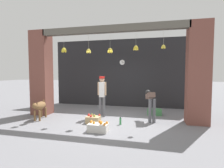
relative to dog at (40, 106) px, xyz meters
The scene contains 13 objects.
ground_plane 2.58m from the dog, 10.90° to the left, with size 60.00×60.00×0.00m, color slate.
shop_back_wall 4.24m from the dog, 52.16° to the left, with size 7.18×0.12×3.36m, color #232326.
shop_pillar_left 1.50m from the dog, 119.85° to the left, with size 0.70×0.60×3.36m, color brown.
shop_pillar_right 5.62m from the dog, ahead, with size 0.70×0.60×3.36m, color brown.
storefront_awning 3.73m from the dog, 13.61° to the left, with size 5.28×0.27×0.97m.
dog is the anchor object (origin of this frame).
shopkeeper 2.32m from the dog, 24.04° to the left, with size 0.34×0.26×1.56m.
worker_stooping 4.00m from the dog, 10.83° to the left, with size 0.39×0.80×1.06m.
fruit_crate_oranges 2.61m from the dog, 16.99° to the right, with size 0.57×0.34×0.30m.
fruit_crate_apples 2.08m from the dog, ahead, with size 0.45×0.34×0.30m.
produce_box_green 4.42m from the dog, 22.54° to the left, with size 0.56×0.36×0.23m, color #42844C.
water_bottle 3.00m from the dog, ahead, with size 0.07×0.07×0.25m.
wall_clock 4.35m from the dog, 51.77° to the left, with size 0.27×0.03×0.27m.
Camera 1 is at (1.54, -5.96, 1.71)m, focal length 28.00 mm.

